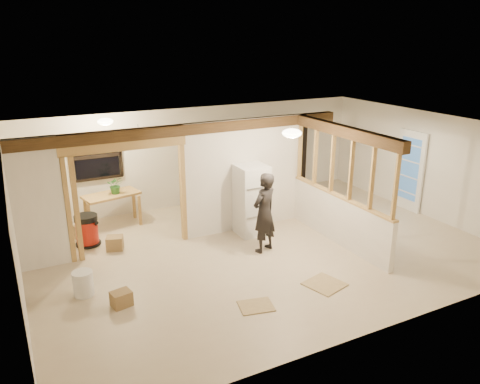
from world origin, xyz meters
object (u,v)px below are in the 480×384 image
woman (264,213)px  bookshelf (289,159)px  shop_vac (87,230)px  refrigerator (251,200)px  work_table (113,210)px

woman → bookshelf: 4.05m
woman → shop_vac: 3.72m
bookshelf → refrigerator: bearing=-137.4°
work_table → bookshelf: (5.03, 0.38, 0.53)m
work_table → bookshelf: size_ratio=0.67×
work_table → bookshelf: bookshelf is taller
refrigerator → work_table: refrigerator is taller
refrigerator → bookshelf: bearing=42.6°
refrigerator → bookshelf: bookshelf is taller
work_table → shop_vac: 1.10m
woman → refrigerator: bearing=-124.1°
refrigerator → woman: (-0.20, -0.91, 0.05)m
refrigerator → work_table: 3.23m
shop_vac → bookshelf: 5.90m
shop_vac → bookshelf: size_ratio=0.37×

